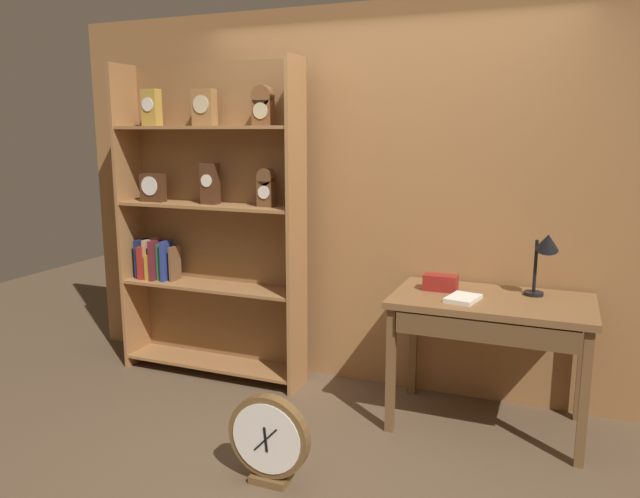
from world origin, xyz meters
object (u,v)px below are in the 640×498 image
(toolbox_small, at_px, (441,283))
(round_clock_large, at_px, (269,439))
(open_repair_manual, at_px, (463,298))
(desk_lamp, at_px, (545,250))
(bookshelf, at_px, (208,223))
(workbench, at_px, (491,315))

(toolbox_small, bearing_deg, round_clock_large, -119.54)
(open_repair_manual, xyz_separation_m, round_clock_large, (-0.80, -0.94, -0.58))
(desk_lamp, xyz_separation_m, round_clock_large, (-1.22, -1.17, -0.85))
(open_repair_manual, bearing_deg, bookshelf, -174.95)
(workbench, height_order, toolbox_small, toolbox_small)
(round_clock_large, bearing_deg, workbench, 47.46)
(workbench, relative_size, open_repair_manual, 5.23)
(desk_lamp, xyz_separation_m, open_repair_manual, (-0.42, -0.24, -0.27))
(open_repair_manual, distance_m, round_clock_large, 1.36)
(toolbox_small, bearing_deg, desk_lamp, 5.93)
(workbench, distance_m, round_clock_large, 1.47)
(desk_lamp, height_order, round_clock_large, desk_lamp)
(bookshelf, height_order, toolbox_small, bookshelf)
(open_repair_manual, height_order, round_clock_large, open_repair_manual)
(desk_lamp, distance_m, open_repair_manual, 0.56)
(workbench, height_order, round_clock_large, workbench)
(desk_lamp, xyz_separation_m, toolbox_small, (-0.59, -0.06, -0.24))
(bookshelf, relative_size, toolbox_small, 10.98)
(bookshelf, relative_size, desk_lamp, 5.52)
(bookshelf, xyz_separation_m, desk_lamp, (2.28, 0.01, -0.04))
(toolbox_small, distance_m, open_repair_manual, 0.25)
(bookshelf, bearing_deg, toolbox_small, -1.70)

